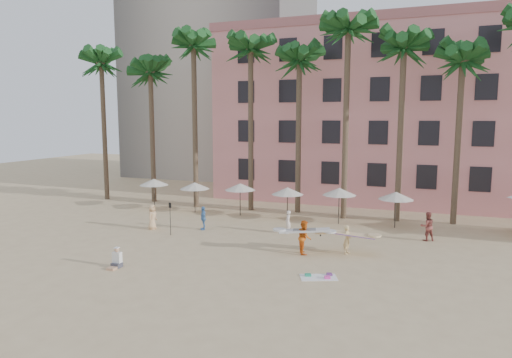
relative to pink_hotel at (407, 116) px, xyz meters
name	(u,v)px	position (x,y,z in m)	size (l,w,h in m)	color
ground	(236,272)	(-7.00, -26.00, -8.00)	(120.00, 120.00, 0.00)	#D1B789
pink_hotel	(407,116)	(0.00, 0.00, 0.00)	(35.00, 14.00, 16.00)	pink
palm_row	(317,51)	(-6.49, -11.00, 4.97)	(44.40, 5.40, 16.30)	brown
umbrella_row	(263,189)	(-10.00, -13.50, -5.67)	(22.50, 2.70, 2.73)	#332B23
beach_towel	(319,277)	(-2.81, -25.32, -7.97)	(2.04, 1.60, 0.14)	white
carrier_yellow	(347,237)	(-2.19, -20.85, -7.03)	(3.15, 1.12, 1.70)	#DAB97B
carrier_white	(304,236)	(-4.53, -21.70, -6.96)	(3.01, 1.35, 1.96)	orange
beachgoers	(281,221)	(-7.14, -17.90, -7.12)	(19.14, 4.57, 1.87)	white
paddle	(170,215)	(-14.02, -20.80, -6.59)	(0.18, 0.04, 2.23)	black
seated_man	(116,261)	(-13.21, -27.62, -7.63)	(0.48, 0.83, 1.08)	#3F3F4C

